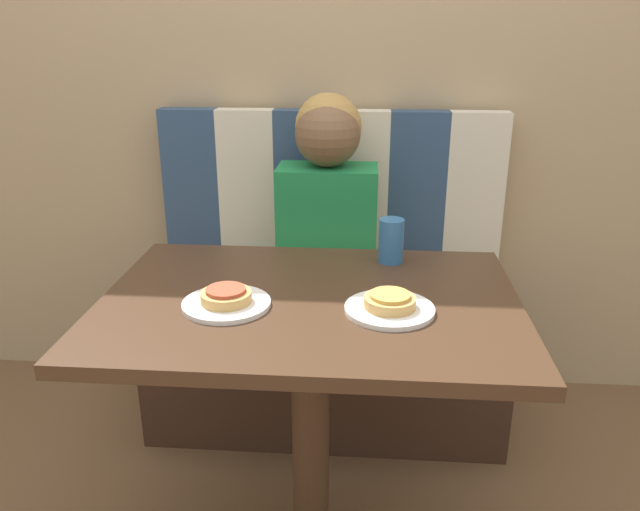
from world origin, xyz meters
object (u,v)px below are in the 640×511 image
Objects in this scene: plate_right at (390,309)px; drinking_cup at (391,241)px; person at (328,199)px; plate_left at (227,304)px; pizza_right at (390,301)px; pizza_left at (226,296)px.

plate_right is 1.69× the size of drinking_cup.
plate_left is at bearing -105.05° from person.
plate_left and plate_right have the same top height.
pizza_right reaches higher than plate_right.
person is 0.44m from drinking_cup.
plate_left is 1.00× the size of plate_right.
plate_left is at bearing 180.00° from plate_right.
plate_right is 0.39m from pizza_left.
person is 0.75m from plate_left.
person is at bearing 105.05° from pizza_right.
pizza_left is (0.00, 0.00, 0.02)m from plate_left.
pizza_right is at bearing 0.00° from pizza_left.
drinking_cup is (0.21, -0.39, -0.01)m from person.
plate_right is 0.02m from pizza_right.
pizza_left is at bearing -105.05° from person.
drinking_cup is (0.01, 0.33, 0.06)m from plate_right.
pizza_right is 0.97× the size of drinking_cup.
plate_left is (-0.19, -0.72, -0.07)m from person.
plate_right is at bearing -90.00° from pizza_right.
person reaches higher than plate_left.
plate_left is 1.74× the size of pizza_right.
person is 3.56× the size of plate_left.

